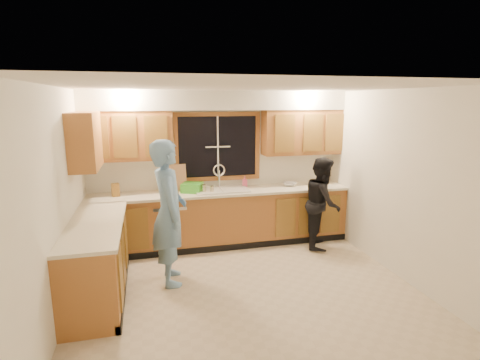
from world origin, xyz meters
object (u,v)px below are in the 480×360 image
dishwasher (170,225)px  bowl (290,184)px  soap_bottle (245,181)px  knife_block (115,190)px  dish_crate (192,187)px  sink (222,194)px  stove (91,281)px  woman (322,203)px  man (169,213)px

dishwasher → bowl: (2.05, 0.07, 0.54)m
soap_bottle → knife_block: bearing=-175.8°
knife_block → dish_crate: knife_block is taller
sink → soap_bottle: (0.43, 0.17, 0.15)m
stove → dish_crate: bearing=54.3°
woman → soap_bottle: woman is taller
dishwasher → dish_crate: dish_crate is taller
sink → man: bearing=-129.0°
soap_bottle → woman: bearing=-29.9°
woman → soap_bottle: (-1.13, 0.65, 0.27)m
man → soap_bottle: bearing=-48.2°
sink → soap_bottle: 0.49m
sink → knife_block: 1.65m
knife_block → soap_bottle: size_ratio=1.09×
man → knife_block: man is taller
man → dishwasher: bearing=-5.1°
dish_crate → soap_bottle: (0.91, 0.15, 0.02)m
sink → woman: 1.64m
bowl → dish_crate: bearing=-178.9°
woman → man: bearing=129.6°
soap_bottle → dishwasher: bearing=-171.8°
dishwasher → knife_block: size_ratio=4.11×
dishwasher → stove: 2.04m
woman → knife_block: 3.25m
man → bowl: (2.11, 1.17, 0.01)m
knife_block → soap_bottle: 2.08m
stove → dish_crate: size_ratio=2.94×
man → dish_crate: size_ratio=6.14×
bowl → knife_block: bearing=-179.3°
soap_bottle → bowl: 0.78m
bowl → stove: bearing=-148.0°
woman → bowl: size_ratio=6.37×
sink → woman: woman is taller
sink → dishwasher: bearing=-179.0°
soap_bottle → man: bearing=-136.1°
woman → bowl: (-0.36, 0.53, 0.21)m
stove → man: bearing=38.3°
sink → knife_block: size_ratio=4.31×
stove → man: man is taller
woman → sink: bearing=98.0°
dishwasher → stove: (-0.95, -1.81, 0.04)m
woman → soap_bottle: 1.33m
dish_crate → soap_bottle: bearing=9.4°
woman → dish_crate: 2.11m
woman → knife_block: woman is taller
sink → stove: (-1.80, -1.82, -0.41)m
dish_crate → stove: bearing=-125.7°
stove → soap_bottle: (2.23, 1.99, 0.56)m
dishwasher → stove: size_ratio=0.91×
knife_block → woman: bearing=-24.8°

